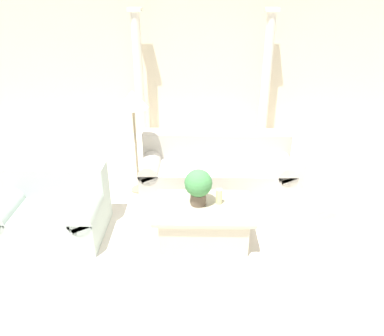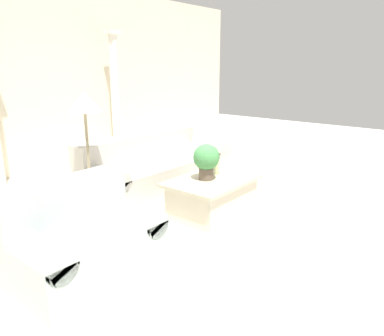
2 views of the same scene
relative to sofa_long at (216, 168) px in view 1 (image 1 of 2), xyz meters
name	(u,v)px [view 1 (image 1 of 2)]	position (x,y,z in m)	size (l,w,h in m)	color
ground_plane	(213,217)	(-0.08, -0.83, -0.32)	(16.00, 16.00, 0.00)	silver
wall_back	(209,54)	(-0.08, 2.25, 1.28)	(10.00, 0.06, 3.20)	beige
sofa_long	(216,168)	(0.00, 0.00, 0.00)	(2.21, 0.91, 0.81)	#B7B2A8
loveseat	(53,209)	(-2.05, -1.17, 0.01)	(1.25, 0.91, 0.81)	#ACBCB2
coffee_table	(203,222)	(-0.21, -1.30, -0.09)	(1.15, 0.78, 0.46)	beige
potted_plant	(198,185)	(-0.27, -1.25, 0.39)	(0.32, 0.32, 0.44)	brown
pillar_candle	(219,197)	(-0.03, -1.23, 0.23)	(0.07, 0.07, 0.19)	beige
floor_lamp	(133,105)	(-1.16, -0.13, 1.01)	(0.42, 0.42, 1.52)	gray
column_left	(139,77)	(-1.38, 1.90, 0.92)	(0.23, 0.23, 2.43)	silver
column_right	(266,78)	(0.97, 1.90, 0.92)	(0.23, 0.23, 2.43)	silver
armchair	(339,198)	(1.55, -0.85, 0.00)	(0.91, 0.87, 0.77)	beige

